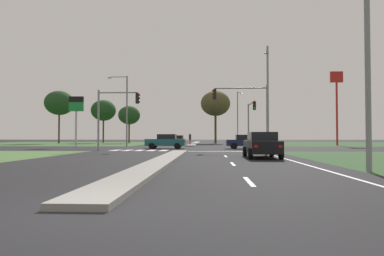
{
  "coord_description": "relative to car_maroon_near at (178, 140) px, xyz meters",
  "views": [
    {
      "loc": [
        2.3,
        -5.52,
        1.3
      ],
      "look_at": [
        0.41,
        34.08,
        2.36
      ],
      "focal_mm": 30.3,
      "sensor_mm": 36.0,
      "label": 1
    }
  ],
  "objects": [
    {
      "name": "ground_plane",
      "position": [
        2.44,
        -16.9,
        -0.77
      ],
      "size": [
        200.0,
        200.0,
        0.0
      ],
      "primitive_type": "plane",
      "color": "black"
    },
    {
      "name": "grass_verge_far_left",
      "position": [
        -23.06,
        7.6,
        -0.77
      ],
      "size": [
        35.0,
        35.0,
        0.01
      ],
      "primitive_type": "cube",
      "color": "#385B2D",
      "rests_on": "ground"
    },
    {
      "name": "grass_verge_far_right",
      "position": [
        27.94,
        7.6,
        -0.77
      ],
      "size": [
        35.0,
        35.0,
        0.01
      ],
      "primitive_type": "cube",
      "color": "#2D4C28",
      "rests_on": "ground"
    },
    {
      "name": "median_island_near",
      "position": [
        2.44,
        -35.9,
        -0.7
      ],
      "size": [
        1.2,
        22.0,
        0.14
      ],
      "primitive_type": "cube",
      "color": "gray",
      "rests_on": "ground"
    },
    {
      "name": "median_island_far",
      "position": [
        2.44,
        8.1,
        -0.7
      ],
      "size": [
        1.2,
        36.0,
        0.14
      ],
      "primitive_type": "cube",
      "color": "gray",
      "rests_on": "ground"
    },
    {
      "name": "lane_dash_near",
      "position": [
        5.94,
        -42.96,
        -0.76
      ],
      "size": [
        0.14,
        2.0,
        0.01
      ],
      "primitive_type": "cube",
      "color": "silver",
      "rests_on": "ground"
    },
    {
      "name": "lane_dash_second",
      "position": [
        5.94,
        -36.96,
        -0.76
      ],
      "size": [
        0.14,
        2.0,
        0.01
      ],
      "primitive_type": "cube",
      "color": "silver",
      "rests_on": "ground"
    },
    {
      "name": "lane_dash_third",
      "position": [
        5.94,
        -30.96,
        -0.76
      ],
      "size": [
        0.14,
        2.0,
        0.01
      ],
      "primitive_type": "cube",
      "color": "silver",
      "rests_on": "ground"
    },
    {
      "name": "edge_line_right",
      "position": [
        9.29,
        -34.9,
        -0.76
      ],
      "size": [
        0.14,
        24.0,
        0.01
      ],
      "primitive_type": "cube",
      "color": "silver",
      "rests_on": "ground"
    },
    {
      "name": "stop_bar_near",
      "position": [
        6.24,
        -23.9,
        -0.76
      ],
      "size": [
        6.4,
        0.5,
        0.01
      ],
      "primitive_type": "cube",
      "color": "silver",
      "rests_on": "ground"
    },
    {
      "name": "crosswalk_bar_near",
      "position": [
        -3.96,
        -22.1,
        -0.76
      ],
      "size": [
        0.7,
        2.8,
        0.01
      ],
      "primitive_type": "cube",
      "color": "silver",
      "rests_on": "ground"
    },
    {
      "name": "crosswalk_bar_second",
      "position": [
        -2.81,
        -22.1,
        -0.76
      ],
      "size": [
        0.7,
        2.8,
        0.01
      ],
      "primitive_type": "cube",
      "color": "silver",
      "rests_on": "ground"
    },
    {
      "name": "crosswalk_bar_third",
      "position": [
        -1.66,
        -22.1,
        -0.76
      ],
      "size": [
        0.7,
        2.8,
        0.01
      ],
      "primitive_type": "cube",
      "color": "silver",
      "rests_on": "ground"
    },
    {
      "name": "crosswalk_bar_fourth",
      "position": [
        -0.51,
        -22.1,
        -0.76
      ],
      "size": [
        0.7,
        2.8,
        0.01
      ],
      "primitive_type": "cube",
      "color": "silver",
      "rests_on": "ground"
    },
    {
      "name": "crosswalk_bar_fifth",
      "position": [
        0.64,
        -22.1,
        -0.76
      ],
      "size": [
        0.7,
        2.8,
        0.01
      ],
      "primitive_type": "cube",
      "color": "silver",
      "rests_on": "ground"
    },
    {
      "name": "car_maroon_near",
      "position": [
        0.0,
        0.0,
        0.0
      ],
      "size": [
        2.05,
        4.49,
        1.5
      ],
      "rotation": [
        0.0,
        0.0,
        3.14
      ],
      "color": "maroon",
      "rests_on": "ground"
    },
    {
      "name": "car_black_second",
      "position": [
        8.06,
        -32.39,
        0.03
      ],
      "size": [
        1.96,
        4.3,
        1.58
      ],
      "color": "black",
      "rests_on": "ground"
    },
    {
      "name": "car_teal_third",
      "position": [
        0.25,
        -17.69,
        0.03
      ],
      "size": [
        4.24,
        2.06,
        1.56
      ],
      "rotation": [
        0.0,
        0.0,
        1.57
      ],
      "color": "#19565B",
      "rests_on": "ground"
    },
    {
      "name": "car_navy_fourth",
      "position": [
        8.88,
        -17.55,
        -0.0
      ],
      "size": [
        4.31,
        1.96,
        1.5
      ],
      "rotation": [
        0.0,
        0.0,
        -1.57
      ],
      "color": "#161E47",
      "rests_on": "ground"
    },
    {
      "name": "traffic_signal_near_right",
      "position": [
        8.28,
        -23.5,
        3.29
      ],
      "size": [
        4.98,
        0.32,
        5.88
      ],
      "color": "gray",
      "rests_on": "ground"
    },
    {
      "name": "traffic_signal_far_right",
      "position": [
        10.04,
        -12.43,
        3.13
      ],
      "size": [
        0.32,
        5.75,
        5.57
      ],
      "color": "gray",
      "rests_on": "ground"
    },
    {
      "name": "traffic_signal_near_left",
      "position": [
        -3.78,
        -23.5,
        3.01
      ],
      "size": [
        3.91,
        0.32,
        5.55
      ],
      "color": "gray",
      "rests_on": "ground"
    },
    {
      "name": "street_lamp_near",
      "position": [
        10.57,
        -40.4,
        5.09
      ],
      "size": [
        1.4,
        2.03,
        10.59
      ],
      "color": "gray",
      "rests_on": "ground"
    },
    {
      "name": "street_lamp_second",
      "position": [
        10.68,
        -20.29,
        4.89
      ],
      "size": [
        0.64,
        2.23,
        10.22
      ],
      "color": "gray",
      "rests_on": "ground"
    },
    {
      "name": "street_lamp_third",
      "position": [
        -6.02,
        -10.69,
        4.43
      ],
      "size": [
        2.73,
        0.28,
        9.24
      ],
      "color": "gray",
      "rests_on": "ground"
    },
    {
      "name": "street_lamp_fourth",
      "position": [
        10.74,
        11.48,
        4.83
      ],
      "size": [
        1.33,
        1.74,
        10.14
      ],
      "color": "gray",
      "rests_on": "ground"
    },
    {
      "name": "pedestrian_at_median",
      "position": [
        2.21,
        -5.58,
        0.38
      ],
      "size": [
        0.34,
        0.34,
        1.67
      ],
      "rotation": [
        0.0,
        0.0,
        3.44
      ],
      "color": "maroon",
      "rests_on": "median_island_far"
    },
    {
      "name": "fastfood_pole_sign",
      "position": [
        23.73,
        -4.04,
        7.21
      ],
      "size": [
        1.8,
        0.4,
        10.88
      ],
      "color": "red",
      "rests_on": "ground"
    },
    {
      "name": "fuel_price_totem",
      "position": [
        -11.25,
        -13.78,
        3.77
      ],
      "size": [
        1.8,
        0.24,
        6.2
      ],
      "color": "silver",
      "rests_on": "ground"
    },
    {
      "name": "treeline_near",
      "position": [
        -23.38,
        7.59,
        6.9
      ],
      "size": [
        5.4,
        5.4,
        9.99
      ],
      "color": "#423323",
      "rests_on": "ground"
    },
    {
      "name": "treeline_second",
      "position": [
        -16.52,
        12.7,
        5.88
      ],
      "size": [
        5.01,
        5.01,
        8.79
      ],
      "color": "#423323",
      "rests_on": "ground"
    },
    {
      "name": "treeline_third",
      "position": [
        -10.66,
        10.53,
        4.73
      ],
      "size": [
        4.26,
        4.26,
        7.33
      ],
      "color": "#423323",
      "rests_on": "ground"
    },
    {
      "name": "treeline_fourth",
      "position": [
        6.26,
        8.95,
        6.8
      ],
      "size": [
        5.58,
        5.58,
        9.97
      ],
      "color": "#423323",
      "rests_on": "ground"
    }
  ]
}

